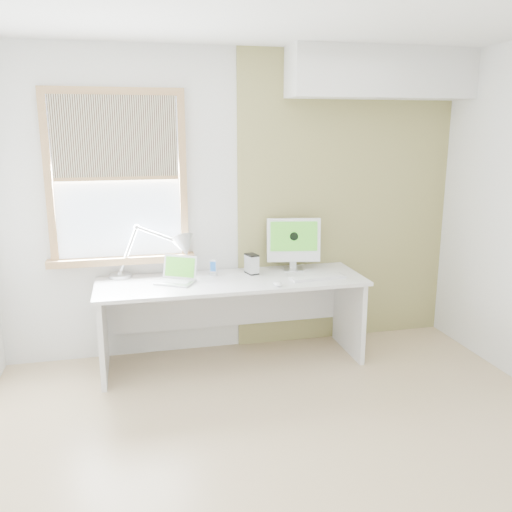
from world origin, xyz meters
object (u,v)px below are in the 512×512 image
object	(u,v)px
laptop	(177,276)
desk_lamp	(172,250)
external_drive	(252,264)
imac	(294,241)
desk	(231,300)

from	to	relation	value
laptop	desk_lamp	bearing A→B (deg)	97.27
external_drive	laptop	bearing A→B (deg)	-170.41
desk_lamp	imac	distance (m)	1.05
imac	laptop	bearing A→B (deg)	-171.32
desk	laptop	size ratio (longest dim) A/B	5.94
desk	imac	world-z (taller)	imac
desk	external_drive	size ratio (longest dim) A/B	12.88
external_drive	imac	distance (m)	0.43
desk	laptop	world-z (taller)	laptop
desk_lamp	imac	world-z (taller)	imac
laptop	imac	bearing A→B (deg)	8.68
desk_lamp	imac	size ratio (longest dim) A/B	1.64
desk_lamp	laptop	world-z (taller)	desk_lamp
desk_lamp	desk	bearing A→B (deg)	-17.10
desk	desk_lamp	size ratio (longest dim) A/B	2.84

